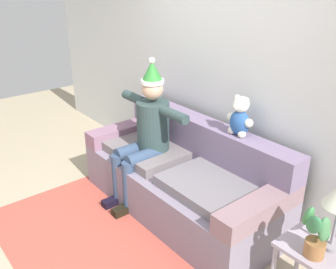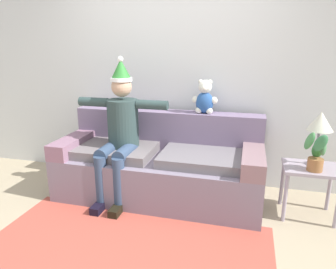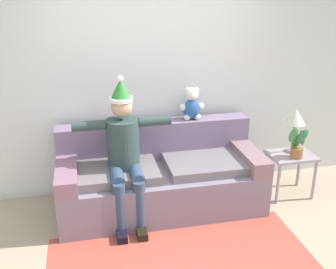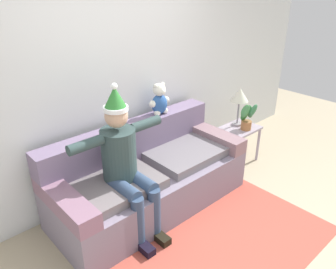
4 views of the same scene
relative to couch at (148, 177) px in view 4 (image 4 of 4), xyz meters
The scene contains 9 objects.
ground_plane 1.07m from the couch, 90.00° to the right, with size 10.00×10.00×0.00m, color tan.
back_wall 1.14m from the couch, 90.00° to the left, with size 7.00×0.10×2.70m, color silver.
couch is the anchor object (origin of this frame).
person_seated 0.62m from the couch, 157.07° to the right, with size 1.02×0.77×1.55m.
teddy_bear 0.90m from the couch, 33.37° to the left, with size 0.29×0.17×0.38m.
side_table 1.56m from the couch, ahead, with size 0.52×0.41×0.52m.
table_lamp 1.70m from the couch, ahead, with size 0.24×0.24×0.53m.
potted_plant 1.61m from the couch, ahead, with size 0.22×0.26×0.40m.
area_rug 1.13m from the couch, 90.00° to the right, with size 2.44×1.28×0.01m, color #B24D3E.
Camera 4 is at (-1.98, -1.50, 2.42)m, focal length 35.88 mm.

